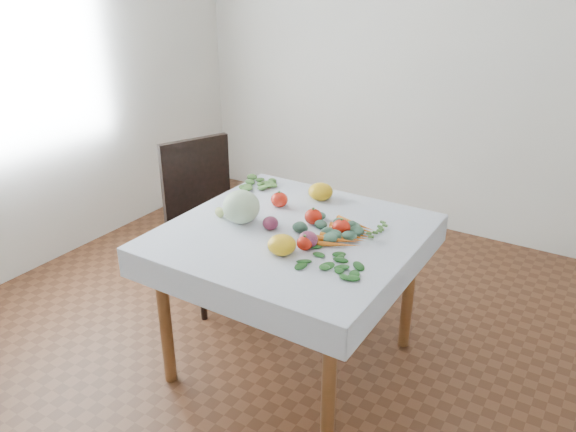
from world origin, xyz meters
name	(u,v)px	position (x,y,z in m)	size (l,w,h in m)	color
ground	(292,360)	(0.00, 0.00, 0.00)	(4.00, 4.00, 0.00)	brown
back_wall	(442,49)	(0.00, 2.00, 1.35)	(4.00, 0.04, 2.70)	white
left_wall	(7,64)	(-2.00, 0.00, 1.35)	(0.04, 4.00, 2.70)	white
table	(293,250)	(0.00, 0.00, 0.65)	(1.00, 1.00, 0.75)	brown
tablecloth	(293,231)	(0.00, 0.00, 0.75)	(1.12, 1.12, 0.01)	silver
chair	(206,209)	(-0.81, 0.33, 0.55)	(0.57, 0.57, 0.96)	black
cabbage	(241,207)	(-0.26, -0.05, 0.84)	(0.18, 0.18, 0.16)	#AEC3A3
tomato_a	(279,200)	(-0.21, 0.20, 0.79)	(0.09, 0.09, 0.08)	red
tomato_b	(341,227)	(0.21, 0.08, 0.79)	(0.08, 0.08, 0.07)	red
tomato_c	(313,217)	(0.04, 0.11, 0.79)	(0.08, 0.08, 0.07)	red
tomato_d	(305,243)	(0.14, -0.14, 0.79)	(0.07, 0.07, 0.06)	red
heirloom_back	(321,192)	(-0.07, 0.40, 0.80)	(0.13, 0.13, 0.09)	#F1A719
heirloom_front	(282,245)	(0.08, -0.22, 0.80)	(0.12, 0.12, 0.09)	#F1A719
onion_a	(270,223)	(-0.09, -0.05, 0.79)	(0.07, 0.07, 0.06)	#4F1632
onion_b	(308,239)	(0.15, -0.11, 0.79)	(0.09, 0.09, 0.07)	#4F1632
tomatillo_cluster	(231,212)	(-0.34, -0.02, 0.78)	(0.15, 0.09, 0.04)	#C3CF77
carrot_bunch	(347,234)	(0.24, 0.07, 0.77)	(0.21, 0.32, 0.03)	#DA5918
kale_bunch	(328,225)	(0.13, 0.10, 0.78)	(0.30, 0.26, 0.04)	#3B604F
basil_bunch	(332,260)	(0.30, -0.17, 0.76)	(0.29, 0.24, 0.01)	#1B591B
dill_bunch	(255,184)	(-0.48, 0.38, 0.77)	(0.23, 0.19, 0.02)	#4B7A38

